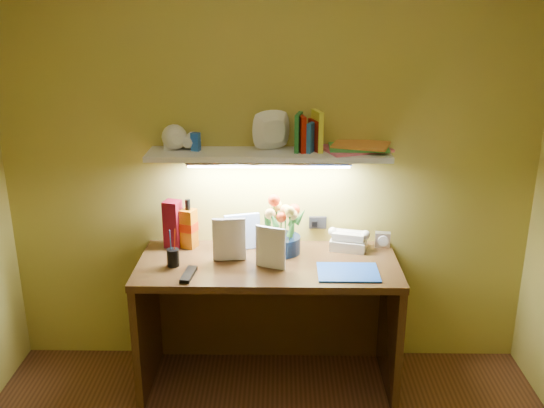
{
  "coord_description": "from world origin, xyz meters",
  "views": [
    {
      "loc": [
        0.06,
        -1.78,
        2.1
      ],
      "look_at": [
        0.02,
        1.35,
        1.03
      ],
      "focal_mm": 40.0,
      "sensor_mm": 36.0,
      "label": 1
    }
  ],
  "objects_px": {
    "desk": "(268,323)",
    "whisky_bottle": "(189,223)",
    "flower_bouquet": "(283,224)",
    "desk_clock": "(383,240)",
    "telephone": "(349,239)"
  },
  "relations": [
    {
      "from": "desk",
      "to": "desk_clock",
      "type": "distance_m",
      "value": 0.8
    },
    {
      "from": "desk",
      "to": "whisky_bottle",
      "type": "bearing_deg",
      "value": 155.86
    },
    {
      "from": "whisky_bottle",
      "to": "desk_clock",
      "type": "bearing_deg",
      "value": 1.1
    },
    {
      "from": "desk",
      "to": "desk_clock",
      "type": "bearing_deg",
      "value": 19.04
    },
    {
      "from": "desk",
      "to": "whisky_bottle",
      "type": "xyz_separation_m",
      "value": [
        -0.45,
        0.2,
        0.52
      ]
    },
    {
      "from": "flower_bouquet",
      "to": "desk_clock",
      "type": "relative_size",
      "value": 3.93
    },
    {
      "from": "telephone",
      "to": "whisky_bottle",
      "type": "relative_size",
      "value": 0.69
    },
    {
      "from": "telephone",
      "to": "whisky_bottle",
      "type": "xyz_separation_m",
      "value": [
        -0.9,
        0.01,
        0.08
      ]
    },
    {
      "from": "whisky_bottle",
      "to": "telephone",
      "type": "bearing_deg",
      "value": -0.64
    },
    {
      "from": "desk_clock",
      "to": "telephone",
      "type": "bearing_deg",
      "value": -163.45
    },
    {
      "from": "flower_bouquet",
      "to": "whisky_bottle",
      "type": "distance_m",
      "value": 0.54
    },
    {
      "from": "desk_clock",
      "to": "desk",
      "type": "bearing_deg",
      "value": -153.42
    },
    {
      "from": "desk_clock",
      "to": "whisky_bottle",
      "type": "relative_size",
      "value": 0.3
    },
    {
      "from": "desk_clock",
      "to": "whisky_bottle",
      "type": "bearing_deg",
      "value": -171.36
    },
    {
      "from": "flower_bouquet",
      "to": "whisky_bottle",
      "type": "height_order",
      "value": "flower_bouquet"
    }
  ]
}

